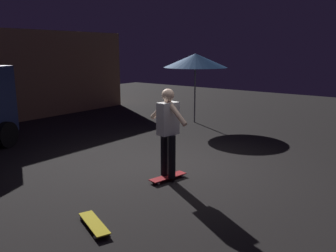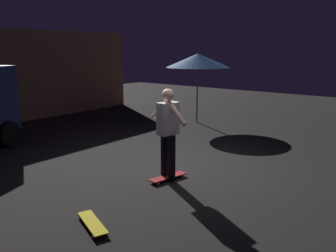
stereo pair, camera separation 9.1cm
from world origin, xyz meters
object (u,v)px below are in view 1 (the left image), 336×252
(patio_umbrella, at_px, (195,61))
(skateboard_ridden, at_px, (168,177))
(skateboard_spare, at_px, (94,224))
(skater, at_px, (168,127))

(patio_umbrella, distance_m, skateboard_ridden, 5.80)
(patio_umbrella, xyz_separation_m, skateboard_spare, (-6.87, -2.85, -2.02))
(skateboard_ridden, height_order, skater, skater)
(skateboard_ridden, relative_size, skater, 0.48)
(skateboard_spare, bearing_deg, skater, 8.04)
(skateboard_spare, bearing_deg, patio_umbrella, 22.55)
(patio_umbrella, xyz_separation_m, skateboard_ridden, (-4.80, -2.56, -2.02))
(patio_umbrella, height_order, skateboard_spare, patio_umbrella)
(skateboard_ridden, bearing_deg, skateboard_spare, -171.96)
(patio_umbrella, height_order, skater, patio_umbrella)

